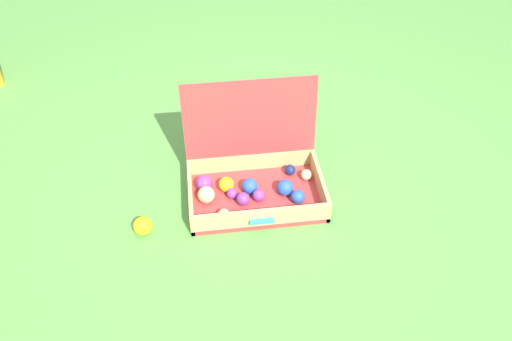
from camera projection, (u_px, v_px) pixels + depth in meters
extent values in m
plane|color=#569342|center=(261.00, 198.00, 2.52)|extent=(16.00, 16.00, 0.00)
cube|color=#B23838|center=(256.00, 196.00, 2.51)|extent=(0.65, 0.40, 0.03)
cube|color=tan|center=(191.00, 196.00, 2.45)|extent=(0.02, 0.40, 0.12)
cube|color=tan|center=(320.00, 184.00, 2.51)|extent=(0.02, 0.40, 0.12)
cube|color=tan|center=(261.00, 219.00, 2.34)|extent=(0.61, 0.02, 0.12)
cube|color=tan|center=(251.00, 163.00, 2.62)|extent=(0.61, 0.02, 0.12)
cube|color=#B23838|center=(250.00, 119.00, 2.47)|extent=(0.65, 0.06, 0.40)
cube|color=teal|center=(262.00, 221.00, 2.32)|extent=(0.11, 0.02, 0.02)
sphere|color=yellow|center=(226.00, 184.00, 2.50)|extent=(0.08, 0.08, 0.08)
sphere|color=purple|center=(243.00, 199.00, 2.44)|extent=(0.06, 0.06, 0.06)
sphere|color=blue|center=(250.00, 186.00, 2.49)|extent=(0.08, 0.08, 0.08)
sphere|color=purple|center=(204.00, 183.00, 2.51)|extent=(0.08, 0.08, 0.08)
sphere|color=#D1B784|center=(306.00, 175.00, 2.57)|extent=(0.06, 0.06, 0.06)
sphere|color=blue|center=(298.00, 197.00, 2.45)|extent=(0.07, 0.07, 0.07)
sphere|color=#D1B784|center=(224.00, 214.00, 2.37)|extent=(0.05, 0.05, 0.05)
sphere|color=blue|center=(285.00, 188.00, 2.48)|extent=(0.08, 0.08, 0.08)
sphere|color=navy|center=(290.00, 170.00, 2.60)|extent=(0.06, 0.06, 0.06)
sphere|color=purple|center=(232.00, 194.00, 2.47)|extent=(0.05, 0.05, 0.05)
sphere|color=#D1B784|center=(206.00, 195.00, 2.44)|extent=(0.08, 0.08, 0.08)
sphere|color=purple|center=(259.00, 195.00, 2.46)|extent=(0.06, 0.06, 0.06)
sphere|color=yellow|center=(143.00, 226.00, 2.33)|extent=(0.09, 0.09, 0.09)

